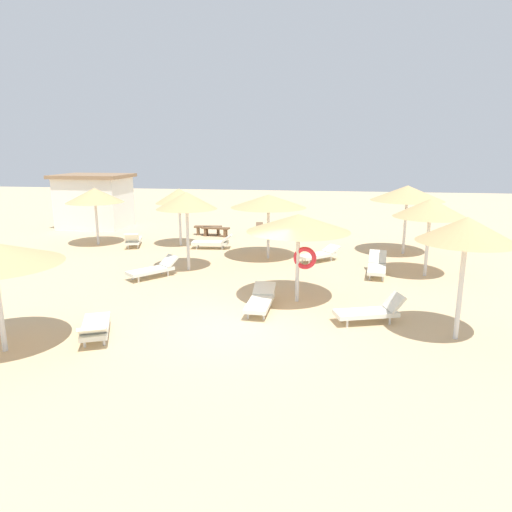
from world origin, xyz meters
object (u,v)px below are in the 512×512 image
at_px(parasol_8, 407,193).
at_px(parasol_2, 467,230).
at_px(parasol_6, 298,223).
at_px(bench_1, 208,229).
at_px(lounger_1, 134,240).
at_px(parasol_5, 268,201).
at_px(bench_0, 259,227).
at_px(parasol_0, 187,201).
at_px(parasol_4, 179,196).
at_px(parasol_1, 95,195).
at_px(lounger_7, 95,327).
at_px(lounger_4, 213,242).
at_px(lounger_3, 377,267).
at_px(lounger_5, 319,254).
at_px(lounger_2, 371,311).
at_px(lounger_0, 154,269).
at_px(bench_2, 216,230).
at_px(beach_cabana, 95,201).
at_px(lounger_6, 260,300).
at_px(parasol_3, 430,208).

bearing_deg(parasol_8, parasol_2, -90.99).
height_order(parasol_6, bench_1, parasol_6).
relative_size(lounger_1, bench_1, 1.28).
height_order(parasol_5, bench_0, parasol_5).
bearing_deg(parasol_0, parasol_4, 111.55).
height_order(parasol_1, bench_1, parasol_1).
bearing_deg(lounger_7, parasol_0, 87.23).
bearing_deg(bench_1, parasol_5, -51.37).
height_order(lounger_4, lounger_7, lounger_4).
height_order(parasol_0, parasol_4, parasol_0).
xyz_separation_m(parasol_2, parasol_4, (-10.28, 9.84, -0.35)).
bearing_deg(lounger_3, parasol_8, 68.37).
distance_m(parasol_2, parasol_6, 4.71).
bearing_deg(lounger_5, parasol_5, 173.00).
xyz_separation_m(lounger_2, bench_1, (-7.65, 11.96, 0.02)).
height_order(parasol_0, bench_1, parasol_0).
distance_m(lounger_0, lounger_3, 8.27).
height_order(parasol_1, bench_2, parasol_1).
xyz_separation_m(lounger_3, beach_cabana, (-15.53, 8.38, 1.26)).
bearing_deg(bench_0, bench_1, -158.83).
bearing_deg(lounger_6, lounger_3, 50.02).
relative_size(lounger_4, bench_0, 1.26).
relative_size(parasol_4, beach_cabana, 0.68).
bearing_deg(parasol_4, lounger_0, -82.04).
height_order(parasol_2, lounger_4, parasol_2).
relative_size(bench_2, beach_cabana, 0.38).
relative_size(lounger_3, lounger_7, 0.95).
height_order(parasol_4, lounger_6, parasol_4).
distance_m(parasol_2, parasol_5, 9.70).
relative_size(lounger_0, lounger_6, 0.97).
bearing_deg(lounger_7, parasol_5, 71.14).
distance_m(lounger_2, lounger_5, 6.93).
height_order(parasol_2, lounger_2, parasol_2).
distance_m(lounger_1, lounger_5, 9.03).
relative_size(parasol_2, parasol_6, 0.98).
relative_size(parasol_6, lounger_1, 1.59).
relative_size(parasol_4, bench_1, 1.79).
bearing_deg(lounger_0, bench_2, 87.67).
relative_size(parasol_4, parasol_5, 0.86).
height_order(lounger_1, beach_cabana, beach_cabana).
xyz_separation_m(parasol_3, parasol_6, (-4.51, -3.65, -0.09)).
relative_size(parasol_5, lounger_4, 1.64).
xyz_separation_m(parasol_1, lounger_6, (9.27, -8.16, -2.10)).
distance_m(parasol_6, lounger_1, 11.00).
relative_size(lounger_4, lounger_6, 1.01).
height_order(lounger_0, lounger_4, lounger_0).
xyz_separation_m(lounger_5, lounger_7, (-5.34, -8.94, 0.00)).
bearing_deg(lounger_3, lounger_7, -136.43).
height_order(parasol_0, lounger_7, parasol_0).
xyz_separation_m(parasol_5, parasol_6, (1.61, -5.54, -0.02)).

